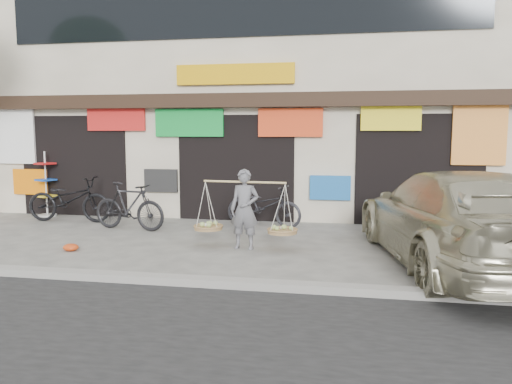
% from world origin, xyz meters
% --- Properties ---
extents(ground, '(70.00, 70.00, 0.00)m').
position_xyz_m(ground, '(0.00, 0.00, 0.00)').
color(ground, gray).
rests_on(ground, ground).
extents(kerb, '(70.00, 0.25, 0.12)m').
position_xyz_m(kerb, '(0.00, -2.00, 0.06)').
color(kerb, gray).
rests_on(kerb, ground).
extents(shophouse_block, '(14.00, 6.32, 7.00)m').
position_xyz_m(shophouse_block, '(-0.00, 6.42, 3.45)').
color(shophouse_block, beige).
rests_on(shophouse_block, ground).
extents(street_vendor, '(2.06, 0.66, 1.56)m').
position_xyz_m(street_vendor, '(0.86, 0.43, 0.71)').
color(street_vendor, slate).
rests_on(street_vendor, ground).
extents(bike_0, '(2.22, 0.87, 1.15)m').
position_xyz_m(bike_0, '(-4.11, 2.51, 0.57)').
color(bike_0, black).
rests_on(bike_0, ground).
extents(bike_1, '(1.92, 0.85, 1.12)m').
position_xyz_m(bike_1, '(-2.16, 1.79, 0.56)').
color(bike_1, black).
rests_on(bike_1, ground).
extents(bike_2, '(2.01, 1.09, 1.00)m').
position_xyz_m(bike_2, '(0.85, 2.75, 0.50)').
color(bike_2, '#26262A').
rests_on(bike_2, ground).
extents(suv, '(3.24, 6.00, 1.65)m').
position_xyz_m(suv, '(4.63, -0.17, 0.82)').
color(suv, '#AFAA8D').
rests_on(suv, ground).
extents(display_rack, '(0.54, 0.54, 1.76)m').
position_xyz_m(display_rack, '(-5.17, 3.18, 0.71)').
color(display_rack, silver).
rests_on(display_rack, ground).
extents(red_bag, '(0.31, 0.25, 0.14)m').
position_xyz_m(red_bag, '(-2.39, -0.36, 0.07)').
color(red_bag, '#CD3F13').
rests_on(red_bag, ground).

